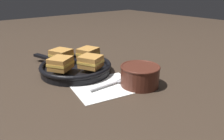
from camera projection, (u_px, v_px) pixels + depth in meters
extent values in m
plane|color=#382B21|center=(108.00, 83.00, 0.83)|extent=(4.00, 4.00, 0.00)
cube|color=white|center=(105.00, 86.00, 0.79)|extent=(0.26, 0.23, 0.00)
cylinder|color=#4C2319|center=(140.00, 76.00, 0.79)|extent=(0.14, 0.14, 0.07)
cylinder|color=#DB5B1E|center=(140.00, 70.00, 0.78)|extent=(0.12, 0.12, 0.01)
torus|color=#4C2319|center=(140.00, 67.00, 0.78)|extent=(0.14, 0.14, 0.01)
cube|color=#9E9EA3|center=(104.00, 86.00, 0.78)|extent=(0.12, 0.01, 0.01)
ellipsoid|color=#9E9EA3|center=(122.00, 80.00, 0.83)|extent=(0.06, 0.03, 0.01)
cylinder|color=black|center=(76.00, 70.00, 0.92)|extent=(0.29, 0.29, 0.02)
torus|color=black|center=(76.00, 65.00, 0.91)|extent=(0.30, 0.30, 0.02)
cube|color=black|center=(44.00, 57.00, 1.02)|extent=(0.06, 0.13, 0.01)
cube|color=#B27A38|center=(61.00, 67.00, 0.84)|extent=(0.11, 0.10, 0.02)
cube|color=gold|center=(60.00, 63.00, 0.83)|extent=(0.11, 0.11, 0.01)
cube|color=#B27A38|center=(60.00, 60.00, 0.83)|extent=(0.11, 0.10, 0.02)
cube|color=#B27A38|center=(91.00, 65.00, 0.86)|extent=(0.10, 0.10, 0.02)
cube|color=gold|center=(91.00, 62.00, 0.85)|extent=(0.10, 0.11, 0.01)
cube|color=#B27A38|center=(91.00, 58.00, 0.85)|extent=(0.10, 0.10, 0.02)
cube|color=#B27A38|center=(88.00, 56.00, 0.97)|extent=(0.10, 0.09, 0.02)
cube|color=gold|center=(88.00, 53.00, 0.96)|extent=(0.10, 0.10, 0.01)
cube|color=#B27A38|center=(88.00, 50.00, 0.96)|extent=(0.10, 0.09, 0.02)
cube|color=#B27A38|center=(61.00, 58.00, 0.95)|extent=(0.10, 0.10, 0.02)
cube|color=gold|center=(61.00, 55.00, 0.94)|extent=(0.10, 0.10, 0.01)
cube|color=#B27A38|center=(61.00, 52.00, 0.94)|extent=(0.10, 0.10, 0.02)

